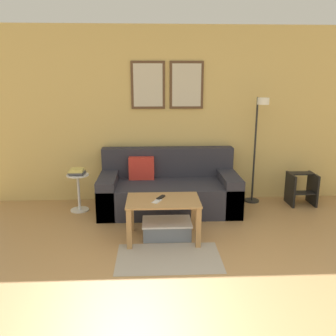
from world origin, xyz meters
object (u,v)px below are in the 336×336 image
couch (168,190)px  remote_control (161,197)px  side_table (78,189)px  book_stack (77,172)px  storage_bin (167,229)px  cell_phone (157,201)px  floor_lamp (258,137)px  coffee_table (163,208)px  step_stool (301,188)px

couch → remote_control: 0.96m
couch → side_table: bearing=-179.2°
couch → book_stack: (-1.26, -0.03, 0.29)m
storage_bin → cell_phone: (-0.11, -0.11, 0.38)m
side_table → book_stack: size_ratio=2.29×
side_table → book_stack: book_stack is taller
floor_lamp → book_stack: size_ratio=6.80×
coffee_table → storage_bin: (0.04, 0.05, -0.28)m
couch → floor_lamp: bearing=5.4°
storage_bin → remote_control: size_ratio=3.82×
book_stack → cell_phone: bearing=-42.9°
couch → remote_control: (-0.13, -0.93, 0.21)m
side_table → cell_phone: (1.08, -1.03, 0.17)m
coffee_table → side_table: bearing=140.1°
remote_control → cell_phone: bearing=-83.9°
cell_phone → step_stool: cell_phone is taller
couch → coffee_table: size_ratio=2.31×
cell_phone → side_table: bearing=164.1°
remote_control → cell_phone: size_ratio=1.07×
side_table → cell_phone: side_table is taller
floor_lamp → step_stool: floor_lamp is taller
floor_lamp → side_table: bearing=-176.9°
book_stack → side_table: bearing=67.1°
side_table → book_stack: (-0.01, -0.01, 0.26)m
coffee_table → step_stool: 2.34m
couch → cell_phone: size_ratio=13.69×
couch → floor_lamp: (1.28, 0.12, 0.72)m
storage_bin → book_stack: 1.58m
side_table → cell_phone: size_ratio=3.77×
cell_phone → step_stool: bearing=55.4°
floor_lamp → remote_control: (-1.41, -1.05, -0.52)m
side_table → storage_bin: bearing=-37.4°
book_stack → cell_phone: size_ratio=1.64×
storage_bin → book_stack: book_stack is taller
floor_lamp → side_table: size_ratio=2.96×
book_stack → remote_control: book_stack is taller
floor_lamp → side_table: 2.64m
side_table → cell_phone: bearing=-43.4°
remote_control → cell_phone: 0.12m
floor_lamp → step_stool: bearing=-2.4°
side_table → step_stool: bearing=1.9°
couch → step_stool: bearing=2.7°
couch → coffee_table: 0.99m
side_table → cell_phone: 1.50m
floor_lamp → remote_control: 1.84m
storage_bin → remote_control: 0.40m
side_table → remote_control: (1.13, -0.92, 0.17)m
side_table → step_stool: 3.23m
couch → floor_lamp: 1.48m
storage_bin → floor_lamp: bearing=38.0°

